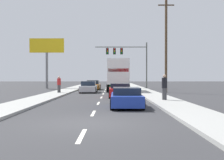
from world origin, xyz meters
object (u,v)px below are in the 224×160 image
Objects in this scene: car_red at (120,91)px; traffic_signal_mast at (124,54)px; pedestrian_near_corner at (165,87)px; box_truck at (118,74)px; pedestrian_mid_block at (60,84)px; utility_pole_mid at (167,45)px; car_blue at (127,98)px; car_orange at (94,85)px; roadside_billboard at (47,52)px; car_silver at (89,87)px.

car_red is 0.58× the size of traffic_signal_mast.
pedestrian_near_corner is at bearing -85.01° from traffic_signal_mast.
box_truck is at bearing 89.72° from car_red.
box_truck is at bearing -96.36° from traffic_signal_mast.
pedestrian_near_corner is 1.07× the size of pedestrian_mid_block.
utility_pole_mid is (4.34, -11.31, 0.08)m from traffic_signal_mast.
utility_pole_mid is at bearing -69.00° from traffic_signal_mast.
utility_pole_mid is 12.60m from pedestrian_mid_block.
car_blue is at bearing -88.71° from car_red.
car_blue is at bearing -80.85° from car_orange.
utility_pole_mid is 12.35m from pedestrian_near_corner.
traffic_signal_mast is at bearing 94.99° from pedestrian_near_corner.
utility_pole_mid is 19.05m from roadside_billboard.
box_truck is 4.46× the size of pedestrian_near_corner.
utility_pole_mid is 6.22× the size of pedestrian_mid_block.
box_truck is 1.05× the size of roadside_billboard.
traffic_signal_mast reaches higher than car_blue.
roadside_billboard is (-10.55, 8.34, 3.48)m from box_truck.
traffic_signal_mast is (0.89, 25.80, 4.73)m from car_blue.
box_truck is at bearing -38.32° from roadside_billboard.
utility_pole_mid is (8.71, -0.03, 4.76)m from car_silver.
roadside_billboard is (-15.91, 10.47, 0.24)m from utility_pole_mid.
roadside_billboard is at bearing 153.46° from car_orange.
car_red is at bearing -93.37° from traffic_signal_mast.
car_orange is 1.01× the size of car_silver.
car_red is 7.69m from car_blue.
car_red is 0.62× the size of roadside_billboard.
utility_pole_mid reaches higher than traffic_signal_mast.
utility_pole_mid reaches higher than car_red.
roadside_billboard is at bearing 108.63° from pedestrian_mid_block.
box_truck is 1.71× the size of car_red.
utility_pole_mid is at bearing -0.18° from car_silver.
car_silver is 3.80m from pedestrian_mid_block.
roadside_billboard is 26.07m from pedestrian_near_corner.
roadside_billboard reaches higher than pedestrian_near_corner.
car_red is 20.84m from roadside_billboard.
pedestrian_near_corner is at bearing -101.78° from utility_pole_mid.
car_red is (3.30, -6.83, -0.04)m from car_silver.
car_blue is 2.55× the size of pedestrian_near_corner.
car_silver is at bearing 41.08° from pedestrian_mid_block.
box_truck reaches higher than car_blue.
car_red is (3.27, -13.66, -0.03)m from car_orange.
roadside_billboard is (-10.68, 24.96, 5.05)m from car_blue.
traffic_signal_mast is (4.37, 11.28, 4.68)m from car_silver.
traffic_signal_mast is 16.12m from pedestrian_mid_block.
car_red is 18.75m from traffic_signal_mast.
pedestrian_near_corner is at bearing -77.43° from box_truck.
box_truck is at bearing 158.29° from utility_pole_mid.
utility_pole_mid is at bearing 12.00° from pedestrian_mid_block.
pedestrian_mid_block reaches higher than car_silver.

